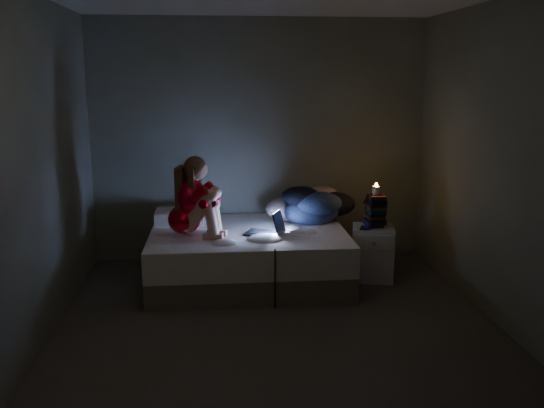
{
  "coord_description": "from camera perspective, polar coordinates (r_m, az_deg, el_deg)",
  "views": [
    {
      "loc": [
        -0.46,
        -4.41,
        2.01
      ],
      "look_at": [
        0.05,
        1.0,
        0.8
      ],
      "focal_mm": 38.56,
      "sensor_mm": 36.0,
      "label": 1
    }
  ],
  "objects": [
    {
      "name": "book_stack",
      "position": [
        5.86,
        10.05,
        -0.58
      ],
      "size": [
        0.19,
        0.25,
        0.32
      ],
      "primitive_type": null,
      "color": "black",
      "rests_on": "nightstand"
    },
    {
      "name": "laptop",
      "position": [
        5.52,
        -0.8,
        -1.77
      ],
      "size": [
        0.42,
        0.36,
        0.25
      ],
      "primitive_type": null,
      "rotation": [
        0.0,
        0.0,
        -0.38
      ],
      "color": "black",
      "rests_on": "bed"
    },
    {
      "name": "phone",
      "position": [
        5.75,
        9.17,
        -2.37
      ],
      "size": [
        0.09,
        0.15,
        0.01
      ],
      "primitive_type": "cube",
      "rotation": [
        0.0,
        0.0,
        -0.13
      ],
      "color": "black",
      "rests_on": "nightstand"
    },
    {
      "name": "nightstand",
      "position": [
        5.92,
        9.79,
        -4.72
      ],
      "size": [
        0.47,
        0.44,
        0.54
      ],
      "primitive_type": "cube",
      "rotation": [
        0.0,
        0.0,
        -0.22
      ],
      "color": "silver",
      "rests_on": "ground"
    },
    {
      "name": "woman",
      "position": [
        5.47,
        -8.63,
        0.75
      ],
      "size": [
        0.53,
        0.41,
        0.76
      ],
      "primitive_type": null,
      "rotation": [
        0.0,
        0.0,
        -0.24
      ],
      "color": "#A70010",
      "rests_on": "bed"
    },
    {
      "name": "floor",
      "position": [
        4.87,
        0.52,
        -11.95
      ],
      "size": [
        3.6,
        3.8,
        0.02
      ],
      "primitive_type": "cube",
      "color": "#2A2421",
      "rests_on": "ground"
    },
    {
      "name": "wall_right",
      "position": [
        5.01,
        21.68,
        3.53
      ],
      "size": [
        0.02,
        3.8,
        2.6
      ],
      "primitive_type": "cube",
      "color": "#525644",
      "rests_on": "ground"
    },
    {
      "name": "blue_orb",
      "position": [
        5.72,
        9.66,
        -2.13
      ],
      "size": [
        0.08,
        0.08,
        0.08
      ],
      "primitive_type": "sphere",
      "color": "#16125A",
      "rests_on": "nightstand"
    },
    {
      "name": "wall_back",
      "position": [
        6.37,
        -1.22,
        6.16
      ],
      "size": [
        3.6,
        0.02,
        2.6
      ],
      "primitive_type": "cube",
      "color": "#525644",
      "rests_on": "ground"
    },
    {
      "name": "bed",
      "position": [
        5.78,
        -2.31,
        -5.06
      ],
      "size": [
        1.89,
        1.42,
        0.52
      ],
      "primitive_type": null,
      "color": "beige",
      "rests_on": "ground"
    },
    {
      "name": "clothes_pile",
      "position": [
        6.0,
        3.69,
        0.1
      ],
      "size": [
        0.71,
        0.59,
        0.4
      ],
      "primitive_type": null,
      "rotation": [
        0.0,
        0.0,
        0.1
      ],
      "color": "#101843",
      "rests_on": "bed"
    },
    {
      "name": "wall_front",
      "position": [
        2.63,
        4.83,
        -3.06
      ],
      "size": [
        3.6,
        0.02,
        2.6
      ],
      "primitive_type": "cube",
      "color": "#525644",
      "rests_on": "ground"
    },
    {
      "name": "wall_left",
      "position": [
        4.66,
        -22.18,
        2.88
      ],
      "size": [
        0.02,
        3.8,
        2.6
      ],
      "primitive_type": "cube",
      "color": "#525644",
      "rests_on": "ground"
    },
    {
      "name": "pillow",
      "position": [
        6.02,
        -8.98,
        -1.25
      ],
      "size": [
        0.48,
        0.34,
        0.14
      ],
      "primitive_type": "cube",
      "color": "white",
      "rests_on": "bed"
    },
    {
      "name": "candle",
      "position": [
        5.81,
        10.13,
        1.35
      ],
      "size": [
        0.07,
        0.07,
        0.08
      ],
      "primitive_type": "cylinder",
      "color": "beige",
      "rests_on": "book_stack"
    }
  ]
}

